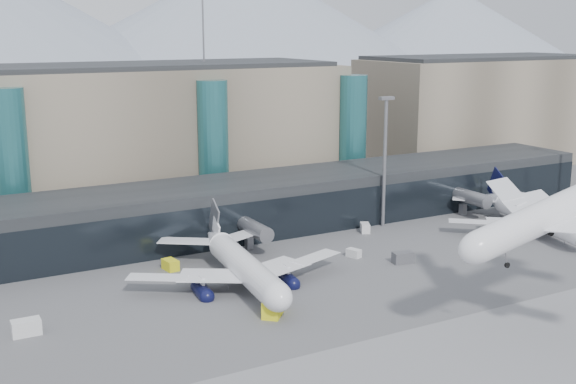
% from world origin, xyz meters
% --- Properties ---
extents(ground, '(900.00, 900.00, 0.00)m').
position_xyz_m(ground, '(0.00, 0.00, 0.00)').
color(ground, '#515154').
rests_on(ground, ground).
extents(concourse, '(170.00, 27.00, 10.00)m').
position_xyz_m(concourse, '(-0.02, 57.73, 4.97)').
color(concourse, black).
rests_on(concourse, ground).
extents(terminal_main, '(130.00, 30.00, 31.00)m').
position_xyz_m(terminal_main, '(-25.00, 90.00, 15.44)').
color(terminal_main, gray).
rests_on(terminal_main, ground).
extents(terminal_east, '(70.00, 30.00, 31.00)m').
position_xyz_m(terminal_east, '(95.00, 90.00, 15.44)').
color(terminal_east, gray).
rests_on(terminal_east, ground).
extents(teal_towers, '(116.40, 19.40, 46.00)m').
position_xyz_m(teal_towers, '(-14.99, 74.01, 14.01)').
color(teal_towers, '#26666A').
rests_on(teal_towers, ground).
extents(mountain_ridge, '(910.00, 400.00, 110.00)m').
position_xyz_m(mountain_ridge, '(15.97, 380.00, 45.74)').
color(mountain_ridge, gray).
rests_on(mountain_ridge, ground).
extents(lightmast_mid, '(3.00, 1.20, 25.60)m').
position_xyz_m(lightmast_mid, '(30.00, 48.00, 14.42)').
color(lightmast_mid, slate).
rests_on(lightmast_mid, ground).
extents(hero_jet, '(34.18, 34.80, 11.23)m').
position_xyz_m(hero_jet, '(20.04, -4.88, 17.85)').
color(hero_jet, white).
rests_on(hero_jet, ground).
extents(jet_parked_mid, '(36.11, 35.94, 11.70)m').
position_xyz_m(jet_parked_mid, '(-8.90, 32.46, 4.43)').
color(jet_parked_mid, white).
rests_on(jet_parked_mid, ground).
extents(jet_parked_right, '(34.20, 35.35, 11.35)m').
position_xyz_m(jet_parked_right, '(53.10, 32.39, 4.29)').
color(jet_parked_right, white).
rests_on(jet_parked_right, ground).
extents(veh_a, '(3.64, 2.07, 2.03)m').
position_xyz_m(veh_a, '(-41.13, 27.46, 1.02)').
color(veh_a, silver).
rests_on(veh_a, ground).
extents(veh_b, '(2.21, 3.20, 1.72)m').
position_xyz_m(veh_b, '(-16.20, 42.86, 0.86)').
color(veh_b, yellow).
rests_on(veh_b, ground).
extents(veh_c, '(3.68, 2.37, 1.90)m').
position_xyz_m(veh_c, '(18.98, 27.40, 0.95)').
color(veh_c, '#4B4C50').
rests_on(veh_c, ground).
extents(veh_d, '(2.78, 3.41, 1.72)m').
position_xyz_m(veh_d, '(24.32, 46.00, 0.86)').
color(veh_d, silver).
rests_on(veh_d, ground).
extents(veh_g, '(2.11, 2.76, 1.42)m').
position_xyz_m(veh_g, '(13.62, 34.04, 0.71)').
color(veh_g, silver).
rests_on(veh_g, ground).
extents(veh_h, '(4.59, 4.75, 2.39)m').
position_xyz_m(veh_h, '(-10.45, 18.00, 1.20)').
color(veh_h, yellow).
rests_on(veh_h, ground).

